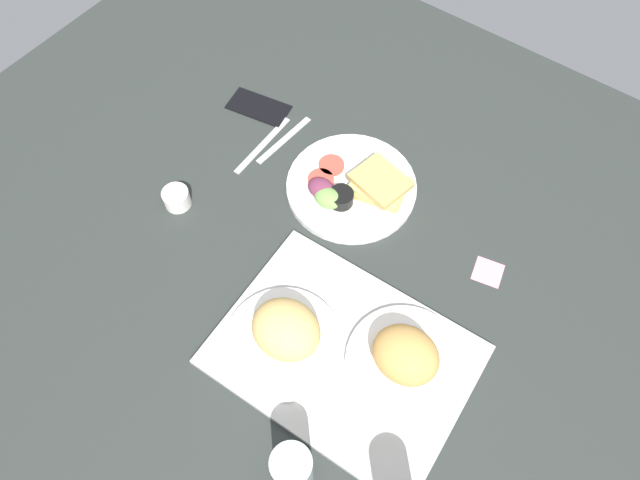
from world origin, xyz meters
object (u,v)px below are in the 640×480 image
drinking_glass (292,469)px  sticky_note (488,272)px  bread_plate_near (406,358)px  cell_phone (259,106)px  serving_tray (343,355)px  espresso_cup (177,198)px  fork (284,140)px  bread_plate_far (285,334)px  knife (263,145)px  plate_with_salad (353,187)px

drinking_glass → sticky_note: bearing=-98.8°
bread_plate_near → sticky_note: 27.21cm
drinking_glass → cell_phone: (56.21, -59.46, -5.88)cm
serving_tray → espresso_cup: size_ratio=8.04×
drinking_glass → fork: drinking_glass is taller
bread_plate_far → espresso_cup: 39.69cm
knife → cell_phone: bearing=-137.6°
plate_with_salad → drinking_glass: drinking_glass is taller
knife → espresso_cup: bearing=-12.6°
plate_with_salad → knife: 23.76cm
sticky_note → bread_plate_far: bearing=57.1°
serving_tray → knife: 52.39cm
serving_tray → fork: bearing=-40.0°
knife → drinking_glass: bearing=41.9°
serving_tray → cell_phone: bearing=-36.6°
plate_with_salad → fork: 20.86cm
drinking_glass → cell_phone: size_ratio=0.87×
bread_plate_far → cell_phone: size_ratio=1.50×
fork → knife: same height
espresso_cup → sticky_note: size_ratio=1.00×
bread_plate_near → sticky_note: bread_plate_near is taller
drinking_glass → knife: (48.27, -51.19, -6.03)cm
plate_with_salad → fork: bearing=-6.7°
espresso_cup → sticky_note: (-60.93, -24.35, -1.94)cm
serving_tray → drinking_glass: drinking_glass is taller
drinking_glass → sticky_note: drinking_glass is taller
sticky_note → drinking_glass: bearing=81.2°
cell_phone → sticky_note: 64.69cm
bread_plate_near → plate_with_salad: bread_plate_near is taller
espresso_cup → sticky_note: 65.64cm
drinking_glass → sticky_note: 53.72cm
bread_plate_far → cell_phone: bearing=-45.7°
bread_plate_far → sticky_note: (-23.04, -35.60, -5.53)cm
bread_plate_far → drinking_glass: bearing=131.0°
bread_plate_near → fork: bearing=-30.1°
cell_phone → sticky_note: size_ratio=2.57×
serving_tray → fork: serving_tray is taller
plate_with_salad → fork: size_ratio=1.64×
bread_plate_near → knife: bread_plate_near is taller
serving_tray → espresso_cup: espresso_cup is taller
cell_phone → sticky_note: (-64.34, 6.73, -0.34)cm
bread_plate_far → sticky_note: size_ratio=3.85×
knife → sticky_note: bearing=90.2°
bread_plate_near → plate_with_salad: 39.67cm
bread_plate_far → knife: size_ratio=1.14×
knife → plate_with_salad: bearing=92.4°
drinking_glass → cell_phone: 82.03cm
fork → bread_plate_far: bearing=43.1°
bread_plate_near → cell_phone: 69.52cm
bread_plate_near → drinking_glass: bearing=79.9°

